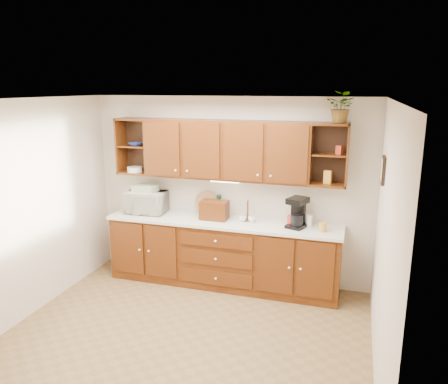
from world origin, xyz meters
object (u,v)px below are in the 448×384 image
Objects in this scene: bread_box at (214,210)px; microwave at (146,202)px; coffee_maker at (297,213)px; potted_plant at (342,107)px.

microwave is at bearing 179.75° from bread_box.
microwave reaches higher than bread_box.
bread_box is (1.05, -0.02, -0.03)m from microwave.
microwave is 1.43× the size of coffee_maker.
microwave is at bearing -159.74° from coffee_maker.
potted_plant is at bearing 4.04° from bread_box.
coffee_maker is at bearing 0.88° from bread_box.
bread_box is at bearing -5.68° from microwave.
potted_plant is at bearing 31.49° from coffee_maker.
coffee_maker is at bearing -169.23° from potted_plant.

